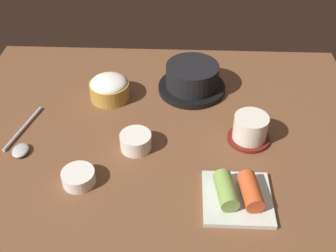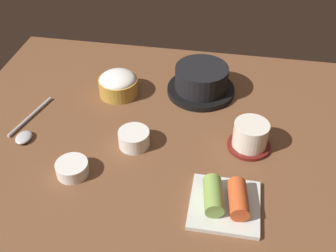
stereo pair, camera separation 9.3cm
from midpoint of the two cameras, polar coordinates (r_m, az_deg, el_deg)
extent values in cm
cube|color=brown|center=(97.53, 1.78, -1.03)|extent=(100.00, 76.00, 2.00)
cylinder|color=black|center=(109.13, 7.04, 4.93)|extent=(17.67, 17.67, 1.51)
cylinder|color=black|center=(106.99, 7.20, 6.59)|extent=(13.71, 13.71, 6.09)
cylinder|color=#D15619|center=(105.51, 7.32, 7.83)|extent=(12.06, 12.06, 0.60)
cylinder|color=#B78C38|center=(107.27, -4.44, 5.41)|extent=(10.19, 10.19, 4.48)
ellipsoid|color=white|center=(106.01, -4.51, 6.41)|extent=(9.38, 9.38, 3.57)
cylinder|color=maroon|center=(94.88, 13.95, -2.76)|extent=(9.65, 9.65, 0.80)
cylinder|color=silver|center=(92.72, 14.27, -1.27)|extent=(7.73, 7.73, 5.79)
cylinder|color=#C6D18C|center=(91.08, 14.53, -0.04)|extent=(6.57, 6.57, 0.40)
cylinder|color=white|center=(91.61, -1.87, -1.87)|extent=(7.06, 7.06, 3.81)
cylinder|color=#386B2D|center=(90.54, -1.89, -1.12)|extent=(5.79, 5.79, 0.50)
cube|color=silver|center=(81.94, 11.19, -10.88)|extent=(13.50, 13.50, 1.00)
cylinder|color=#7A9E47|center=(80.00, 9.70, -9.66)|extent=(4.83, 8.56, 3.66)
cylinder|color=#C64C23|center=(80.40, 13.10, -10.00)|extent=(4.65, 8.50, 3.66)
cylinder|color=white|center=(86.89, -10.21, -5.97)|extent=(6.82, 6.82, 2.91)
cylinder|color=brown|center=(86.07, -10.30, -5.44)|extent=(5.60, 5.60, 0.50)
cylinder|color=#B7B7BC|center=(104.10, -16.19, 1.20)|extent=(4.67, 15.90, 0.80)
ellipsoid|color=#B7B7BC|center=(97.85, -16.92, -1.63)|extent=(3.60, 4.68, 1.26)
camera|label=1|loc=(0.05, -87.14, 2.42)|focal=43.79mm
camera|label=2|loc=(0.05, 92.86, -2.42)|focal=43.79mm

